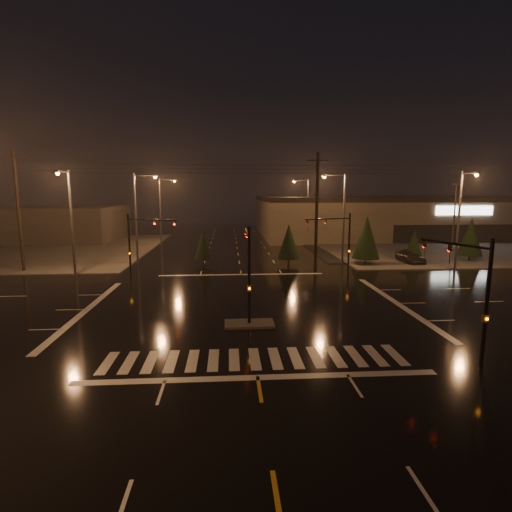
# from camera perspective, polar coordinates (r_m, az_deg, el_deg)

# --- Properties ---
(ground) EXTENTS (140.00, 140.00, 0.00)m
(ground) POSITION_cam_1_polar(r_m,az_deg,el_deg) (28.48, -1.39, -7.20)
(ground) COLOR black
(ground) RESTS_ON ground
(sidewalk_ne) EXTENTS (36.00, 36.00, 0.12)m
(sidewalk_ne) POSITION_cam_1_polar(r_m,az_deg,el_deg) (65.73, 24.43, 1.38)
(sidewalk_ne) COLOR #413F3A
(sidewalk_ne) RESTS_ON ground
(sidewalk_nw) EXTENTS (36.00, 36.00, 0.12)m
(sidewalk_nw) POSITION_cam_1_polar(r_m,az_deg,el_deg) (64.62, -30.38, 0.82)
(sidewalk_nw) COLOR #413F3A
(sidewalk_nw) RESTS_ON ground
(median_island) EXTENTS (3.00, 1.60, 0.15)m
(median_island) POSITION_cam_1_polar(r_m,az_deg,el_deg) (24.65, -0.96, -9.65)
(median_island) COLOR #413F3A
(median_island) RESTS_ON ground
(crosswalk) EXTENTS (15.00, 2.60, 0.01)m
(crosswalk) POSITION_cam_1_polar(r_m,az_deg,el_deg) (20.02, -0.19, -14.45)
(crosswalk) COLOR beige
(crosswalk) RESTS_ON ground
(stop_bar_near) EXTENTS (16.00, 0.50, 0.01)m
(stop_bar_near) POSITION_cam_1_polar(r_m,az_deg,el_deg) (18.20, 0.24, -16.97)
(stop_bar_near) COLOR beige
(stop_bar_near) RESTS_ON ground
(stop_bar_far) EXTENTS (16.00, 0.50, 0.01)m
(stop_bar_far) POSITION_cam_1_polar(r_m,az_deg,el_deg) (39.15, -2.11, -2.66)
(stop_bar_far) COLOR beige
(stop_bar_far) RESTS_ON ground
(parking_lot) EXTENTS (50.00, 24.00, 0.08)m
(parking_lot) POSITION_cam_1_polar(r_m,az_deg,el_deg) (66.57, 29.04, 1.12)
(parking_lot) COLOR black
(parking_lot) RESTS_ON ground
(retail_building) EXTENTS (60.20, 28.30, 7.20)m
(retail_building) POSITION_cam_1_polar(r_m,az_deg,el_deg) (81.85, 22.42, 5.54)
(retail_building) COLOR brown
(retail_building) RESTS_ON ground
(commercial_block) EXTENTS (30.00, 18.00, 5.60)m
(commercial_block) POSITION_cam_1_polar(r_m,az_deg,el_deg) (77.28, -29.96, 4.07)
(commercial_block) COLOR #3B3533
(commercial_block) RESTS_ON ground
(signal_mast_median) EXTENTS (0.25, 4.59, 6.00)m
(signal_mast_median) POSITION_cam_1_polar(r_m,az_deg,el_deg) (24.63, -1.10, -0.83)
(signal_mast_median) COLOR black
(signal_mast_median) RESTS_ON ground
(signal_mast_ne) EXTENTS (4.84, 1.86, 6.00)m
(signal_mast_ne) POSITION_cam_1_polar(r_m,az_deg,el_deg) (39.16, 11.94, 2.76)
(signal_mast_ne) COLOR black
(signal_mast_ne) RESTS_ON ground
(signal_mast_nw) EXTENTS (4.84, 1.86, 6.00)m
(signal_mast_nw) POSITION_cam_1_polar(r_m,az_deg,el_deg) (38.58, -16.36, 2.49)
(signal_mast_nw) COLOR black
(signal_mast_nw) RESTS_ON ground
(signal_mast_se) EXTENTS (1.55, 3.87, 6.00)m
(signal_mast_se) POSITION_cam_1_polar(r_m,az_deg,el_deg) (21.38, 28.53, -3.61)
(signal_mast_se) COLOR black
(signal_mast_se) RESTS_ON ground
(streetlight_1) EXTENTS (2.77, 0.32, 10.00)m
(streetlight_1) POSITION_cam_1_polar(r_m,az_deg,el_deg) (46.44, -16.45, 6.05)
(streetlight_1) COLOR #38383A
(streetlight_1) RESTS_ON ground
(streetlight_2) EXTENTS (2.77, 0.32, 10.00)m
(streetlight_2) POSITION_cam_1_polar(r_m,az_deg,el_deg) (62.15, -13.29, 6.87)
(streetlight_2) COLOR #38383A
(streetlight_2) RESTS_ON ground
(streetlight_3) EXTENTS (2.77, 0.32, 10.00)m
(streetlight_3) POSITION_cam_1_polar(r_m,az_deg,el_deg) (45.09, 12.07, 6.14)
(streetlight_3) COLOR #38383A
(streetlight_3) RESTS_ON ground
(streetlight_4) EXTENTS (2.77, 0.32, 10.00)m
(streetlight_4) POSITION_cam_1_polar(r_m,az_deg,el_deg) (64.54, 7.17, 7.12)
(streetlight_4) COLOR #38383A
(streetlight_4) RESTS_ON ground
(streetlight_5) EXTENTS (0.32, 2.77, 10.00)m
(streetlight_5) POSITION_cam_1_polar(r_m,az_deg,el_deg) (41.29, -25.06, 5.22)
(streetlight_5) COLOR #38383A
(streetlight_5) RESTS_ON ground
(streetlight_6) EXTENTS (0.32, 2.77, 10.00)m
(streetlight_6) POSITION_cam_1_polar(r_m,az_deg,el_deg) (44.99, 27.23, 5.32)
(streetlight_6) COLOR #38383A
(streetlight_6) RESTS_ON ground
(utility_pole_0) EXTENTS (2.20, 0.32, 12.00)m
(utility_pole_0) POSITION_cam_1_polar(r_m,az_deg,el_deg) (46.28, -30.81, 5.53)
(utility_pole_0) COLOR black
(utility_pole_0) RESTS_ON ground
(utility_pole_1) EXTENTS (2.20, 0.32, 12.00)m
(utility_pole_1) POSITION_cam_1_polar(r_m,az_deg,el_deg) (42.35, 8.66, 6.50)
(utility_pole_1) COLOR black
(utility_pole_1) RESTS_ON ground
(conifer_0) EXTENTS (3.03, 3.03, 5.43)m
(conifer_0) POSITION_cam_1_polar(r_m,az_deg,el_deg) (45.76, 15.50, 2.61)
(conifer_0) COLOR black
(conifer_0) RESTS_ON ground
(conifer_1) EXTENTS (1.96, 1.96, 3.76)m
(conifer_1) POSITION_cam_1_polar(r_m,az_deg,el_deg) (48.69, 21.64, 1.68)
(conifer_1) COLOR black
(conifer_1) RESTS_ON ground
(conifer_2) EXTENTS (2.79, 2.79, 5.05)m
(conifer_2) POSITION_cam_1_polar(r_m,az_deg,el_deg) (52.59, 28.32, 2.45)
(conifer_2) COLOR black
(conifer_2) RESTS_ON ground
(conifer_3) EXTENTS (2.07, 2.07, 3.93)m
(conifer_3) POSITION_cam_1_polar(r_m,az_deg,el_deg) (44.42, -7.54, 1.70)
(conifer_3) COLOR black
(conifer_3) RESTS_ON ground
(conifer_4) EXTENTS (2.47, 2.47, 4.56)m
(conifer_4) POSITION_cam_1_polar(r_m,az_deg,el_deg) (44.11, 4.69, 2.10)
(conifer_4) COLOR black
(conifer_4) RESTS_ON ground
(car_parked) EXTENTS (2.05, 4.70, 1.58)m
(car_parked) POSITION_cam_1_polar(r_m,az_deg,el_deg) (48.64, 21.18, -0.02)
(car_parked) COLOR black
(car_parked) RESTS_ON ground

